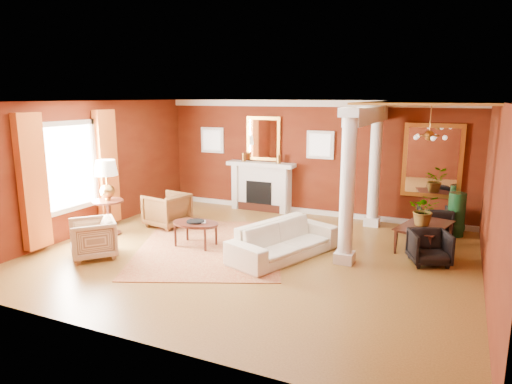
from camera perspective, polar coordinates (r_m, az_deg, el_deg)
The scene contains 27 objects.
ground at distance 8.87m, azimuth -0.32°, elevation -7.82°, with size 8.00×8.00×0.00m, color brown.
room_shell at distance 8.41m, azimuth -0.34°, elevation 5.23°, with size 8.04×7.04×2.92m.
fireplace at distance 12.14m, azimuth 0.65°, elevation 0.73°, with size 1.85×0.42×1.29m.
overmantel_mirror at distance 12.09m, azimuth 0.93°, elevation 6.69°, with size 0.95×0.07×1.15m.
flank_window_left at distance 12.80m, azimuth -5.47°, elevation 6.48°, with size 0.70×0.07×0.70m.
flank_window_right at distance 11.58m, azimuth 8.04°, elevation 5.85°, with size 0.70×0.07×0.70m.
left_window at distance 10.29m, azimuth -21.95°, elevation 2.25°, with size 0.21×2.55×2.60m.
column_front at distance 8.24m, azimuth 11.36°, elevation 0.70°, with size 0.36×0.36×2.80m.
column_back at distance 10.85m, azimuth 14.64°, elevation 3.20°, with size 0.36×0.36×2.80m.
header_beam at distance 9.66m, azimuth 13.86°, elevation 9.34°, with size 0.30×3.20×0.32m, color silver.
amber_ceiling at distance 9.36m, azimuth 20.80°, elevation 10.38°, with size 2.30×3.40×0.04m, color gold.
dining_mirror at distance 11.15m, azimuth 21.17°, elevation 3.64°, with size 1.30×0.07×1.70m.
chandelier at distance 9.43m, azimuth 20.85°, elevation 6.59°, with size 0.60×0.62×0.75m.
crown_trim at distance 11.59m, azimuth 6.97°, elevation 10.94°, with size 8.00×0.08×0.16m, color silver.
base_trim at distance 11.95m, azimuth 6.64°, elevation -2.41°, with size 8.00×0.08×0.12m, color silver.
rug at distance 9.36m, azimuth -5.77°, elevation -6.77°, with size 2.77×3.69×0.01m, color maroon.
sofa at distance 8.63m, azimuth 3.52°, elevation -5.30°, with size 2.28×0.67×0.89m, color #EDE2C7.
armchair_leopard at distance 10.83m, azimuth -11.08°, elevation -2.01°, with size 0.85×0.79×0.87m, color black.
armchair_stripe at distance 9.14m, azimuth -19.74°, elevation -5.26°, with size 0.79×0.74×0.81m, color tan.
coffee_table at distance 9.30m, azimuth -7.56°, elevation -4.05°, with size 0.99×0.99×0.50m.
coffee_book at distance 9.24m, azimuth -7.34°, elevation -3.14°, with size 0.16×0.02×0.22m, color black.
side_table at distance 10.38m, azimuth -18.14°, elevation 0.97°, with size 0.66×0.66×1.65m.
dining_table at distance 9.67m, azimuth 20.45°, elevation -4.48°, with size 1.41×0.50×0.79m, color black.
dining_chair_near at distance 8.87m, azimuth 20.87°, elevation -6.33°, with size 0.66×0.62×0.68m, color black.
dining_chair_far at distance 10.79m, azimuth 21.39°, elevation -3.20°, with size 0.66×0.61×0.68m, color black.
green_urn at distance 10.84m, azimuth 23.70°, elevation -3.09°, with size 0.40×0.40×0.97m.
potted_plant at distance 9.48m, azimuth 20.39°, elevation -0.81°, with size 0.57×0.63×0.49m, color #26591E.
Camera 1 is at (3.50, -7.59, 2.99)m, focal length 32.00 mm.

